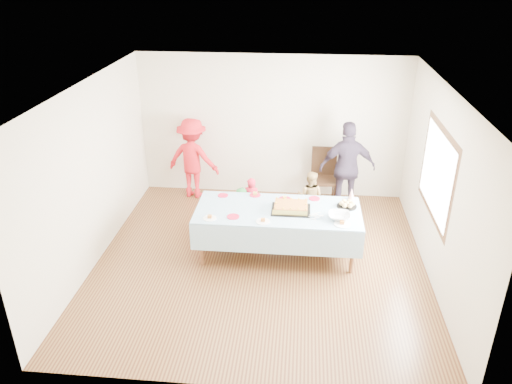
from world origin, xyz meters
TOP-DOWN VIEW (x-y plane):
  - ground at (0.00, 0.00)m, footprint 5.00×5.00m
  - room_walls at (0.05, 0.00)m, footprint 5.04×5.04m
  - party_table at (0.25, 0.25)m, footprint 2.50×1.10m
  - birthday_cake at (0.44, 0.24)m, footprint 0.58×0.45m
  - rolls_tray at (1.29, 0.45)m, footprint 0.31×0.31m
  - punch_bowl at (1.15, 0.05)m, footprint 0.33×0.33m
  - party_hat at (1.38, 0.71)m, footprint 0.11×0.11m
  - fork_pile at (0.82, 0.03)m, footprint 0.24×0.18m
  - plate_red_far_a at (-0.66, 0.64)m, footprint 0.17×0.17m
  - plate_red_far_b at (-0.15, 0.71)m, footprint 0.18×0.18m
  - plate_red_far_c at (0.33, 0.60)m, footprint 0.20×0.20m
  - plate_red_far_d at (0.80, 0.67)m, footprint 0.18×0.18m
  - plate_red_near at (-0.40, -0.05)m, footprint 0.19×0.19m
  - plate_white_left at (-0.74, -0.13)m, footprint 0.20×0.20m
  - plate_white_mid at (0.05, -0.16)m, footprint 0.21×0.21m
  - plate_white_right at (1.19, -0.13)m, footprint 0.23×0.23m
  - dining_chair at (1.00, 2.14)m, footprint 0.48×0.48m
  - toddler_left at (-0.26, 1.18)m, footprint 0.33×0.23m
  - toddler_mid at (-0.40, 0.90)m, footprint 0.42×0.30m
  - toddler_right at (0.75, 1.40)m, footprint 0.53×0.46m
  - adult_left at (-1.49, 2.20)m, footprint 1.10×0.77m
  - adult_right at (1.39, 1.83)m, footprint 1.04×0.53m

SIDE VIEW (x-z plane):
  - ground at x=0.00m, z-range 0.00..0.00m
  - toddler_mid at x=-0.40m, z-range 0.00..0.80m
  - toddler_left at x=-0.26m, z-range 0.00..0.87m
  - toddler_right at x=0.75m, z-range 0.00..0.93m
  - dining_chair at x=1.00m, z-range 0.06..1.14m
  - party_table at x=0.25m, z-range 0.33..1.11m
  - adult_left at x=-1.49m, z-range 0.00..1.56m
  - plate_red_far_a at x=-0.66m, z-range 0.78..0.79m
  - plate_red_far_b at x=-0.15m, z-range 0.78..0.79m
  - plate_red_far_c at x=0.33m, z-range 0.78..0.79m
  - plate_red_far_d at x=0.80m, z-range 0.78..0.79m
  - plate_red_near at x=-0.40m, z-range 0.78..0.79m
  - plate_white_left at x=-0.74m, z-range 0.78..0.79m
  - plate_white_mid at x=0.05m, z-range 0.78..0.79m
  - plate_white_right at x=1.19m, z-range 0.78..0.79m
  - fork_pile at x=0.82m, z-range 0.78..0.85m
  - rolls_tray at x=1.29m, z-range 0.77..0.87m
  - punch_bowl at x=1.15m, z-range 0.78..0.86m
  - birthday_cake at x=0.44m, z-range 0.78..0.88m
  - adult_right at x=1.39m, z-range 0.00..1.70m
  - party_hat at x=1.38m, z-range 0.78..0.96m
  - room_walls at x=0.05m, z-range 0.41..3.13m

